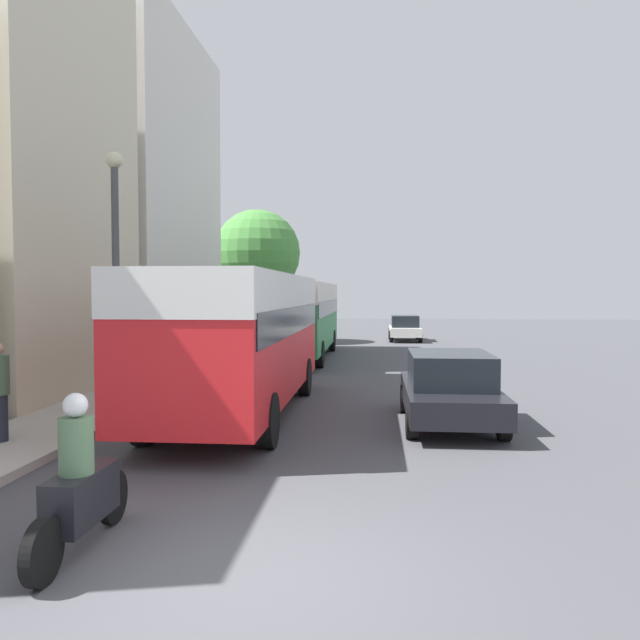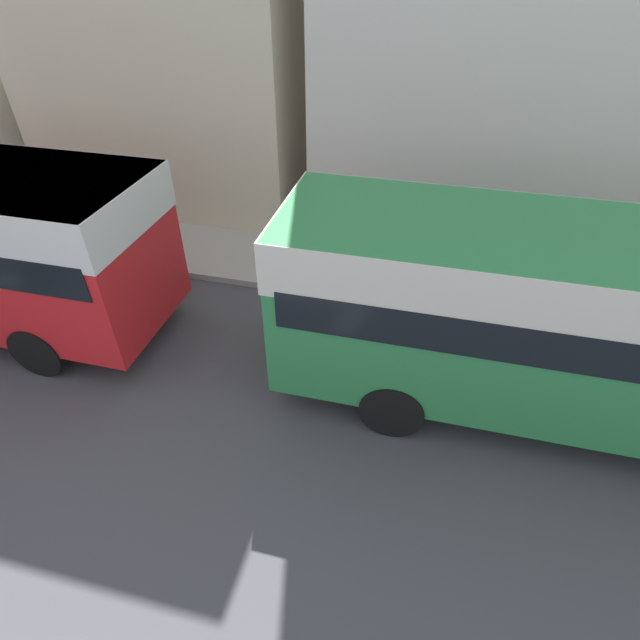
{
  "view_description": "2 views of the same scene",
  "coord_description": "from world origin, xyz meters",
  "views": [
    {
      "loc": [
        1.33,
        -5.86,
        2.79
      ],
      "look_at": [
        -0.48,
        14.11,
        1.89
      ],
      "focal_mm": 35.0,
      "sensor_mm": 36.0,
      "label": 1
    },
    {
      "loc": [
        4.54,
        17.08,
        6.27
      ],
      "look_at": [
        -0.59,
        15.8,
        2.13
      ],
      "focal_mm": 28.0,
      "sensor_mm": 36.0,
      "label": 2
    }
  ],
  "objects": [
    {
      "name": "bus_following",
      "position": [
        -1.87,
        20.08,
        2.04
      ],
      "size": [
        2.53,
        10.31,
        3.15
      ],
      "color": "#2D8447",
      "rests_on": "ground_plane"
    }
  ]
}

